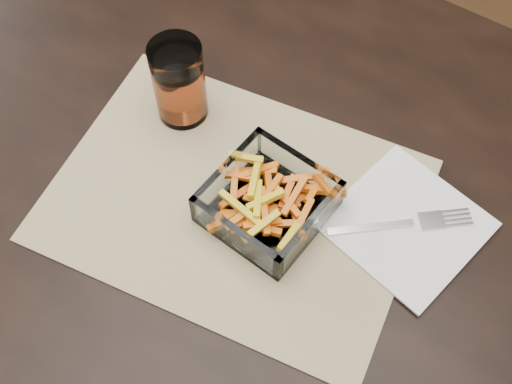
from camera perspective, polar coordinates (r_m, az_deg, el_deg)
dining_table at (r=0.92m, az=-4.68°, el=-0.16°), size 1.60×0.90×0.75m
placemat at (r=0.81m, az=-1.96°, el=-0.67°), size 0.50×0.40×0.00m
glass_bowl at (r=0.78m, az=1.06°, el=-1.03°), size 0.14×0.14×0.05m
tumbler at (r=0.85m, az=-6.82°, el=9.50°), size 0.07×0.07×0.12m
napkin at (r=0.81m, az=13.23°, el=-2.84°), size 0.20×0.20×0.00m
fork at (r=0.81m, az=13.11°, el=-2.73°), size 0.15×0.13×0.00m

